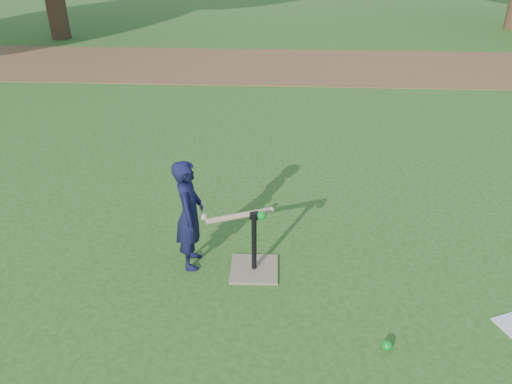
{
  "coord_description": "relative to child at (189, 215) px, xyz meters",
  "views": [
    {
      "loc": [
        -0.06,
        -3.3,
        2.83
      ],
      "look_at": [
        -0.28,
        0.65,
        0.65
      ],
      "focal_mm": 35.0,
      "sensor_mm": 36.0,
      "label": 1
    }
  ],
  "objects": [
    {
      "name": "ground",
      "position": [
        0.86,
        -0.42,
        -0.53
      ],
      "size": [
        80.0,
        80.0,
        0.0
      ],
      "primitive_type": "plane",
      "color": "#285116",
      "rests_on": "ground"
    },
    {
      "name": "dirt_strip",
      "position": [
        0.86,
        7.08,
        -0.52
      ],
      "size": [
        24.0,
        3.0,
        0.01
      ],
      "primitive_type": "cube",
      "color": "brown",
      "rests_on": "ground"
    },
    {
      "name": "child",
      "position": [
        0.0,
        0.0,
        0.0
      ],
      "size": [
        0.28,
        0.4,
        1.05
      ],
      "primitive_type": "imported",
      "rotation": [
        0.0,
        0.0,
        1.64
      ],
      "color": "black",
      "rests_on": "ground"
    },
    {
      "name": "wiffle_ball_ground",
      "position": [
        1.62,
        -0.98,
        -0.49
      ],
      "size": [
        0.08,
        0.08,
        0.08
      ],
      "primitive_type": "sphere",
      "color": "#0B831D",
      "rests_on": "ground"
    },
    {
      "name": "batting_tee",
      "position": [
        0.58,
        -0.08,
        -0.42
      ],
      "size": [
        0.44,
        0.44,
        0.61
      ],
      "color": "#887256",
      "rests_on": "ground"
    },
    {
      "name": "swing_action",
      "position": [
        0.47,
        -0.11,
        0.07
      ],
      "size": [
        0.62,
        0.28,
        0.11
      ],
      "color": "tan",
      "rests_on": "ground"
    }
  ]
}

